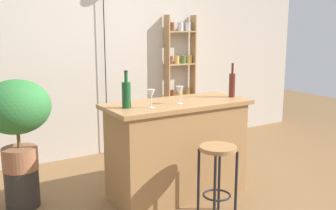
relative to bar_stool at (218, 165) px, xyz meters
name	(u,v)px	position (x,y,z in m)	size (l,w,h in m)	color
ground	(194,205)	(-0.03, 0.30, -0.47)	(12.00, 12.00, 0.00)	brown
back_wall	(108,45)	(-0.03, 2.25, 0.93)	(6.40, 0.10, 2.80)	#BCB2A3
kitchen_counter	(177,149)	(-0.03, 0.60, -0.01)	(1.39, 0.61, 0.93)	#9E7042
bar_stool	(218,165)	(0.00, 0.00, 0.00)	(0.32, 0.32, 0.64)	black
spice_shelf	(180,77)	(0.99, 2.11, 0.46)	(0.45, 0.14, 1.78)	#A87F51
plant_stool	(22,188)	(-1.39, 1.10, -0.29)	(0.30, 0.30, 0.36)	#2D2823
potted_plant	(17,113)	(-1.39, 1.10, 0.41)	(0.61, 0.55, 0.82)	#935B3D
bottle_soda_blue	(232,84)	(0.59, 0.54, 0.58)	(0.06, 0.06, 0.34)	#5B2319
bottle_vinegar	(126,94)	(-0.56, 0.59, 0.58)	(0.08, 0.08, 0.33)	#194C23
wine_glass_left	(180,91)	(-0.05, 0.52, 0.57)	(0.07, 0.07, 0.16)	silver
wine_glass_center	(151,95)	(-0.37, 0.49, 0.57)	(0.07, 0.07, 0.16)	silver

